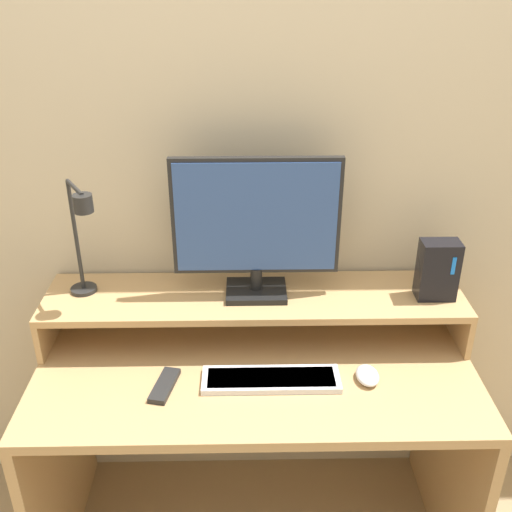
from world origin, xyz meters
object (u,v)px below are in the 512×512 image
at_px(keyboard, 271,379).
at_px(router_dock, 438,270).
at_px(desk_lamp, 81,233).
at_px(remote_control, 165,385).
at_px(mouse, 367,375).
at_px(monitor, 256,224).

bearing_deg(keyboard, router_dock, 22.69).
bearing_deg(desk_lamp, router_dock, 0.18).
distance_m(desk_lamp, remote_control, 0.50).
relative_size(router_dock, mouse, 1.93).
bearing_deg(monitor, mouse, -37.17).
bearing_deg(router_dock, keyboard, -157.31).
relative_size(router_dock, remote_control, 1.22).
relative_size(keyboard, remote_control, 2.57).
bearing_deg(monitor, router_dock, -3.28).
bearing_deg(mouse, remote_control, -177.62).
height_order(monitor, router_dock, monitor).
distance_m(monitor, keyboard, 0.45).
bearing_deg(router_dock, remote_control, -164.06).
xyz_separation_m(monitor, router_dock, (0.55, -0.03, -0.14)).
bearing_deg(remote_control, mouse, 2.38).
distance_m(keyboard, remote_control, 0.30).
bearing_deg(mouse, desk_lamp, 165.99).
height_order(keyboard, remote_control, keyboard).
bearing_deg(router_dock, monitor, 176.72).
distance_m(monitor, router_dock, 0.56).
height_order(monitor, mouse, monitor).
relative_size(desk_lamp, remote_control, 2.42).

